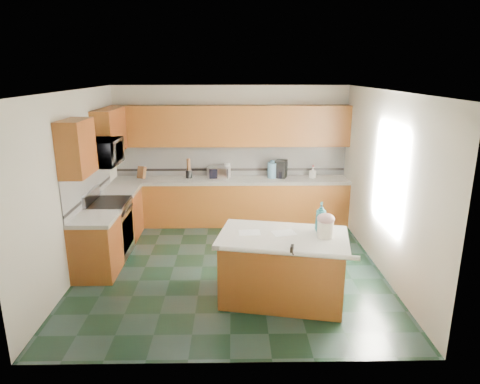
{
  "coord_description": "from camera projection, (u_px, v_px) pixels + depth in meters",
  "views": [
    {
      "loc": [
        0.04,
        -6.15,
        2.99
      ],
      "look_at": [
        0.15,
        0.35,
        1.12
      ],
      "focal_mm": 32.0,
      "sensor_mm": 36.0,
      "label": 1
    }
  ],
  "objects": [
    {
      "name": "treat_jar_lid",
      "position": [
        326.0,
        219.0,
        5.41
      ],
      "size": [
        0.23,
        0.23,
        0.14
      ],
      "primitive_type": "ellipsoid",
      "color": "beige",
      "rests_on": "treat_jar"
    },
    {
      "name": "island_bullnose",
      "position": [
        288.0,
        253.0,
        5.07
      ],
      "size": [
        1.64,
        0.38,
        0.06
      ],
      "primitive_type": "cylinder",
      "rotation": [
        0.0,
        1.57,
        -0.19
      ],
      "color": "white",
      "rests_on": "island_base"
    },
    {
      "name": "paper_sheet_a",
      "position": [
        284.0,
        233.0,
        5.61
      ],
      "size": [
        0.35,
        0.29,
        0.0
      ],
      "primitive_type": "cube",
      "rotation": [
        0.0,
        0.0,
        0.26
      ],
      "color": "white",
      "rests_on": "island_top"
    },
    {
      "name": "clamp_handle",
      "position": [
        293.0,
        253.0,
        5.02
      ],
      "size": [
        0.02,
        0.08,
        0.02
      ],
      "primitive_type": "cylinder",
      "rotation": [
        1.57,
        0.0,
        0.0
      ],
      "color": "black",
      "rests_on": "island_top"
    },
    {
      "name": "wall_front",
      "position": [
        229.0,
        245.0,
        4.13
      ],
      "size": [
        4.6,
        0.04,
        2.7
      ],
      "primitive_type": "cube",
      "color": "beige",
      "rests_on": "ground"
    },
    {
      "name": "back_countertop",
      "position": [
        231.0,
        180.0,
        8.41
      ],
      "size": [
        4.6,
        0.64,
        0.06
      ],
      "primitive_type": "cube",
      "color": "white",
      "rests_on": "back_base_cab"
    },
    {
      "name": "paper_sheet_b",
      "position": [
        250.0,
        232.0,
        5.63
      ],
      "size": [
        0.29,
        0.22,
        0.0
      ],
      "primitive_type": "cube",
      "rotation": [
        0.0,
        0.0,
        0.04
      ],
      "color": "white",
      "rests_on": "island_top"
    },
    {
      "name": "range_oven_door",
      "position": [
        128.0,
        232.0,
        7.08
      ],
      "size": [
        0.02,
        0.68,
        0.55
      ],
      "primitive_type": "cube",
      "color": "black",
      "rests_on": "range_body"
    },
    {
      "name": "soap_bottle_back",
      "position": [
        313.0,
        172.0,
        8.45
      ],
      "size": [
        0.14,
        0.14,
        0.22
      ],
      "primitive_type": "imported",
      "rotation": [
        0.0,
        0.0,
        0.76
      ],
      "color": "white",
      "rests_on": "back_countertop"
    },
    {
      "name": "clamp_body",
      "position": [
        292.0,
        249.0,
        5.08
      ],
      "size": [
        0.06,
        0.11,
        0.1
      ],
      "primitive_type": "cube",
      "rotation": [
        0.0,
        0.0,
        -0.26
      ],
      "color": "black",
      "rests_on": "island_top"
    },
    {
      "name": "left_backsplash",
      "position": [
        89.0,
        182.0,
        6.89
      ],
      "size": [
        0.02,
        2.3,
        0.63
      ],
      "primitive_type": "cube",
      "color": "silver",
      "rests_on": "wall_left"
    },
    {
      "name": "paper_towel_base",
      "position": [
        227.0,
        177.0,
        8.5
      ],
      "size": [
        0.19,
        0.19,
        0.01
      ],
      "primitive_type": "cylinder",
      "color": "#B7B7BC",
      "rests_on": "back_countertop"
    },
    {
      "name": "utensil_crock",
      "position": [
        189.0,
        174.0,
        8.44
      ],
      "size": [
        0.13,
        0.13,
        0.16
      ],
      "primitive_type": "cylinder",
      "color": "black",
      "rests_on": "back_countertop"
    },
    {
      "name": "left_upper_cab_front",
      "position": [
        76.0,
        148.0,
        5.93
      ],
      "size": [
        0.33,
        0.72,
        0.78
      ],
      "primitive_type": "cube",
      "color": "#56230E",
      "rests_on": "wall_left"
    },
    {
      "name": "treat_jar_knob_end_l",
      "position": [
        323.0,
        215.0,
        5.39
      ],
      "size": [
        0.04,
        0.04,
        0.04
      ],
      "primitive_type": "sphere",
      "color": "tan",
      "rests_on": "treat_jar_lid"
    },
    {
      "name": "soap_bottle_island",
      "position": [
        321.0,
        217.0,
        5.62
      ],
      "size": [
        0.2,
        0.2,
        0.4
      ],
      "primitive_type": "imported",
      "rotation": [
        0.0,
        0.0,
        -0.33
      ],
      "color": "teal",
      "rests_on": "island_top"
    },
    {
      "name": "window_light_proxy",
      "position": [
        389.0,
        177.0,
        6.17
      ],
      "size": [
        0.02,
        1.4,
        1.1
      ],
      "primitive_type": "cube",
      "color": "white",
      "rests_on": "wall_right"
    },
    {
      "name": "coffee_maker",
      "position": [
        281.0,
        169.0,
        8.45
      ],
      "size": [
        0.27,
        0.29,
        0.35
      ],
      "primitive_type": "cube",
      "rotation": [
        0.0,
        0.0,
        -0.36
      ],
      "color": "black",
      "rests_on": "back_countertop"
    },
    {
      "name": "water_jug_neck",
      "position": [
        272.0,
        162.0,
        8.38
      ],
      "size": [
        0.09,
        0.09,
        0.04
      ],
      "primitive_type": "cylinder",
      "color": "#68A1C5",
      "rests_on": "water_jug"
    },
    {
      "name": "left_counter_rear",
      "position": [
        120.0,
        190.0,
        7.7
      ],
      "size": [
        0.64,
        0.82,
        0.06
      ],
      "primitive_type": "cube",
      "color": "white",
      "rests_on": "left_base_cab_rear"
    },
    {
      "name": "utensil_bundle",
      "position": [
        189.0,
        164.0,
        8.39
      ],
      "size": [
        0.07,
        0.07,
        0.23
      ],
      "primitive_type": "cylinder",
      "color": "#472814",
      "rests_on": "utensil_crock"
    },
    {
      "name": "left_base_cab_rear",
      "position": [
        122.0,
        215.0,
        7.82
      ],
      "size": [
        0.6,
        0.82,
        0.86
      ],
      "primitive_type": "cube",
      "color": "#56230E",
      "rests_on": "ground"
    },
    {
      "name": "treat_jar_knob_end_r",
      "position": [
        329.0,
        215.0,
        5.39
      ],
      "size": [
        0.04,
        0.04,
        0.04
      ],
      "primitive_type": "sphere",
      "color": "tan",
      "rests_on": "treat_jar_lid"
    },
    {
      "name": "wall_left",
      "position": [
        74.0,
        184.0,
        6.32
      ],
      "size": [
        0.04,
        4.6,
        2.7
      ],
      "primitive_type": "cube",
      "color": "beige",
      "rests_on": "ground"
    },
    {
      "name": "left_accent_band",
      "position": [
        90.0,
        194.0,
        6.94
      ],
      "size": [
        0.01,
        2.3,
        0.05
      ],
      "primitive_type": "cube",
      "color": "black",
      "rests_on": "wall_left"
    },
    {
      "name": "wall_back",
      "position": [
        231.0,
        154.0,
        8.59
      ],
      "size": [
        4.6,
        0.04,
        2.7
      ],
      "primitive_type": "cube",
      "color": "beige",
      "rests_on": "ground"
    },
    {
      "name": "range_handle",
      "position": [
        128.0,
        210.0,
        6.97
      ],
      "size": [
        0.02,
        0.66,
        0.02
      ],
      "primitive_type": "cylinder",
      "rotation": [
        1.57,
        0.0,
        0.0
      ],
      "color": "#B7B7BC",
      "rests_on": "range_body"
    },
    {
      "name": "floor",
      "position": [
        231.0,
        266.0,
        6.74
      ],
      "size": [
        4.6,
        4.6,
        0.0
      ],
      "primitive_type": "plane",
      "color": "black",
      "rests_on": "ground"
    },
    {
      "name": "back_accent_band",
      "position": [
        231.0,
        170.0,
        8.64
      ],
      "size": [
        4.6,
        0.01,
        0.05
      ],
      "primitive_type": "cube",
      "color": "black",
      "rests_on": "back_countertop"
    },
    {
      "name": "toaster_oven_door",
      "position": [
        219.0,
        174.0,
        8.29
      ],
      "size": [
        0.36,
        0.01,
        0.19
      ],
      "primitive_type": "cube",
      "color": "black",
      "rests_on": "toaster_oven"
    },
    {
      "name": "back_upper_cab",
      "position": [
        231.0,
        126.0,
        8.25
      ],
      "size": [
        4.6,
        0.33,
        0.78
      ],
      "primitive_type": "cube",
      "color": "#56230E",
      "rests_on": "wall_back"
    },
    {
      "name": "treat_jar_knob",
      "position": [
        326.0,
        215.0,
        5.39
      ],
      "size": [
        0.07,
        0.03,
        0.03
      ],
      "primitive_type": "cylinder",
      "rotation": [
        0.0,
        1.57,
        0.0
      ],
      "color": "tan",
      "rests_on": "treat_jar_lid"
    },
    {
      "name": "microwave",
      "position": [
        103.0,
        153.0,
        6.7
      ],
      "size": [
        0.5,
        0.73,
        0.41
      ],
      "primitive_type": "imported",
      "rotation": [
        0.0,
        0.0,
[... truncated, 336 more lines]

